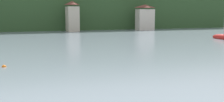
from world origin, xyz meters
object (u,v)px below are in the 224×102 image
(shore_building_central, at_px, (145,18))
(mooring_buoy_mid, at_px, (4,67))
(shore_building_westcentral, at_px, (72,17))
(sailboat_far_8, at_px, (223,38))

(shore_building_central, bearing_deg, mooring_buoy_mid, -129.62)
(shore_building_westcentral, relative_size, shore_building_central, 1.08)
(shore_building_central, bearing_deg, sailboat_far_8, -93.45)
(shore_building_westcentral, distance_m, sailboat_far_8, 52.00)
(sailboat_far_8, distance_m, mooring_buoy_mid, 51.81)
(shore_building_westcentral, xyz_separation_m, sailboat_far_8, (26.38, -44.55, -4.88))
(shore_building_central, relative_size, mooring_buoy_mid, 21.52)
(shore_building_westcentral, xyz_separation_m, mooring_buoy_mid, (-22.18, -62.60, -5.26))
(shore_building_central, xyz_separation_m, mooring_buoy_mid, (-51.19, -61.84, -4.88))
(sailboat_far_8, relative_size, mooring_buoy_mid, 23.42)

